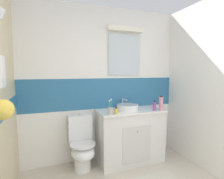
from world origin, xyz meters
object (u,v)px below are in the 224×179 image
at_px(toilet, 82,145).
at_px(shampoo_bottle_tall, 161,103).
at_px(toothbrush_cup, 110,110).
at_px(sink_basin, 127,107).
at_px(perfume_flask_small, 116,111).
at_px(soap_dispenser, 154,106).

distance_m(toilet, shampoo_bottle_tall, 1.38).
bearing_deg(toothbrush_cup, toilet, 154.21).
xyz_separation_m(toilet, shampoo_bottle_tall, (1.23, -0.20, 0.59)).
xyz_separation_m(sink_basin, toilet, (-0.74, -0.00, -0.52)).
height_order(shampoo_bottle_tall, perfume_flask_small, shampoo_bottle_tall).
bearing_deg(shampoo_bottle_tall, soap_dispenser, 175.88).
xyz_separation_m(toothbrush_cup, perfume_flask_small, (0.09, -0.01, -0.01)).
relative_size(toilet, shampoo_bottle_tall, 3.48).
xyz_separation_m(sink_basin, toothbrush_cup, (-0.36, -0.19, 0.01)).
bearing_deg(shampoo_bottle_tall, perfume_flask_small, 179.71).
distance_m(toilet, toothbrush_cup, 0.68).
bearing_deg(toilet, soap_dispenser, -9.93).
xyz_separation_m(shampoo_bottle_tall, perfume_flask_small, (-0.76, 0.00, -0.06)).
distance_m(sink_basin, shampoo_bottle_tall, 0.54).
bearing_deg(soap_dispenser, toothbrush_cup, 179.26).
bearing_deg(perfume_flask_small, soap_dispenser, 0.39).
bearing_deg(shampoo_bottle_tall, sink_basin, 157.18).
relative_size(soap_dispenser, perfume_flask_small, 1.64).
distance_m(toothbrush_cup, perfume_flask_small, 0.09).
bearing_deg(soap_dispenser, shampoo_bottle_tall, -4.12).
height_order(sink_basin, toilet, sink_basin).
xyz_separation_m(soap_dispenser, perfume_flask_small, (-0.65, -0.00, -0.02)).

